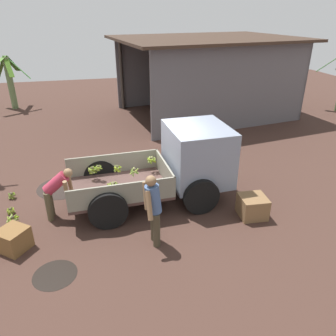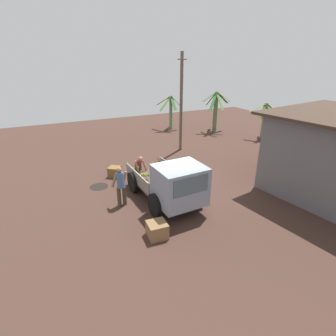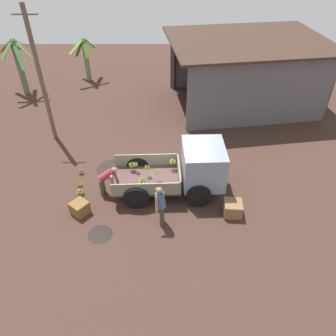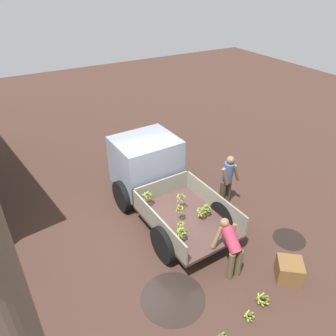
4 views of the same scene
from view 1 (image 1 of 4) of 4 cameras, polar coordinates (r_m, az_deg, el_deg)
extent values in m
plane|color=#412A23|center=(9.68, -3.08, -3.96)|extent=(36.00, 36.00, 0.00)
cylinder|color=#2B221D|center=(10.33, -17.94, -3.21)|extent=(1.47, 1.47, 0.01)
cylinder|color=black|center=(7.28, -19.08, -17.18)|extent=(0.88, 0.88, 0.01)
cube|color=#4A332E|center=(8.86, -8.61, -3.42)|extent=(2.69, 1.98, 0.08)
cube|color=gray|center=(9.52, -9.51, 0.86)|extent=(2.62, 0.16, 0.56)
cube|color=gray|center=(7.91, -7.82, -4.53)|extent=(2.62, 0.16, 0.56)
cube|color=gray|center=(8.92, -0.56, -0.56)|extent=(0.13, 1.88, 0.56)
cube|color=gray|center=(9.01, 5.16, 2.52)|extent=(1.65, 1.90, 1.54)
cube|color=#4C606B|center=(9.20, 9.91, 4.79)|extent=(0.09, 1.47, 0.68)
cylinder|color=black|center=(10.09, 1.79, 0.46)|extent=(0.97, 0.26, 0.96)
cylinder|color=black|center=(8.48, 5.77, -4.97)|extent=(0.97, 0.26, 0.96)
cylinder|color=black|center=(9.71, -11.70, -1.20)|extent=(0.97, 0.26, 0.96)
cylinder|color=black|center=(8.01, -10.39, -7.30)|extent=(0.97, 0.26, 0.96)
sphere|color=#4E4733|center=(9.06, -12.02, 0.32)|extent=(0.06, 0.06, 0.06)
cylinder|color=olive|center=(9.05, -11.69, 0.00)|extent=(0.11, 0.14, 0.11)
cylinder|color=olive|center=(9.10, -11.72, 0.06)|extent=(0.08, 0.13, 0.13)
cylinder|color=olive|center=(9.12, -11.83, 0.08)|extent=(0.12, 0.10, 0.14)
cylinder|color=olive|center=(9.13, -12.11, 0.16)|extent=(0.15, 0.07, 0.12)
cylinder|color=olive|center=(9.10, -12.30, 0.05)|extent=(0.09, 0.14, 0.12)
cylinder|color=#9CB13C|center=(9.07, -12.24, -0.10)|extent=(0.07, 0.13, 0.14)
cylinder|color=#8BA333|center=(9.05, -12.14, -0.13)|extent=(0.13, 0.10, 0.13)
cylinder|color=#8BAB2C|center=(9.02, -11.86, -0.04)|extent=(0.15, 0.08, 0.10)
sphere|color=#48412F|center=(9.16, -13.04, 0.02)|extent=(0.08, 0.08, 0.08)
cylinder|color=olive|center=(9.16, -12.53, -0.30)|extent=(0.10, 0.20, 0.14)
cylinder|color=olive|center=(9.21, -12.57, -0.18)|extent=(0.12, 0.20, 0.14)
cylinder|color=#76A020|center=(9.25, -12.85, -0.14)|extent=(0.19, 0.11, 0.15)
cylinder|color=olive|center=(9.25, -13.22, -0.16)|extent=(0.19, 0.12, 0.15)
cylinder|color=olive|center=(9.22, -13.33, -0.41)|extent=(0.10, 0.17, 0.18)
cylinder|color=olive|center=(9.16, -13.36, -0.51)|extent=(0.13, 0.18, 0.16)
cylinder|color=#879C44|center=(9.12, -13.18, -0.53)|extent=(0.20, 0.12, 0.15)
cylinder|color=olive|center=(9.14, -12.77, -0.52)|extent=(0.17, 0.13, 0.17)
sphere|color=#4C4531|center=(8.80, -8.82, 0.25)|extent=(0.07, 0.07, 0.07)
cylinder|color=olive|center=(8.81, -8.45, -0.19)|extent=(0.11, 0.15, 0.16)
cylinder|color=olive|center=(8.85, -8.43, 0.01)|extent=(0.10, 0.17, 0.14)
cylinder|color=olive|center=(8.88, -8.73, -0.06)|extent=(0.14, 0.08, 0.17)
cylinder|color=olive|center=(8.87, -9.08, -0.03)|extent=(0.15, 0.13, 0.15)
cylinder|color=olive|center=(8.83, -9.20, -0.14)|extent=(0.06, 0.17, 0.15)
cylinder|color=olive|center=(8.78, -8.99, -0.29)|extent=(0.15, 0.12, 0.15)
cylinder|color=#9BB02A|center=(8.79, -8.71, -0.32)|extent=(0.15, 0.06, 0.17)
sphere|color=brown|center=(9.34, -2.86, 1.76)|extent=(0.08, 0.08, 0.08)
cylinder|color=olive|center=(9.39, -3.32, 1.44)|extent=(0.13, 0.20, 0.16)
cylinder|color=olive|center=(9.33, -3.23, 1.27)|extent=(0.13, 0.20, 0.16)
cylinder|color=olive|center=(9.29, -2.77, 1.27)|extent=(0.21, 0.05, 0.12)
cylinder|color=olive|center=(9.34, -2.50, 1.24)|extent=(0.17, 0.16, 0.17)
cylinder|color=#99AE48|center=(9.38, -2.35, 1.47)|extent=(0.06, 0.21, 0.14)
cylinder|color=#92AF45|center=(9.43, -2.69, 1.40)|extent=(0.16, 0.13, 0.20)
cylinder|color=olive|center=(9.43, -3.15, 1.68)|extent=(0.21, 0.12, 0.12)
sphere|color=brown|center=(8.38, -9.35, -2.59)|extent=(0.07, 0.07, 0.07)
cylinder|color=olive|center=(8.40, -9.02, -2.91)|extent=(0.06, 0.13, 0.12)
cylinder|color=olive|center=(8.44, -9.07, -2.70)|extent=(0.11, 0.13, 0.10)
cylinder|color=olive|center=(8.45, -9.43, -2.70)|extent=(0.14, 0.06, 0.10)
cylinder|color=olive|center=(8.42, -9.70, -2.81)|extent=(0.07, 0.14, 0.09)
cylinder|color=olive|center=(8.37, -9.64, -2.94)|extent=(0.11, 0.13, 0.09)
cylinder|color=olive|center=(8.36, -9.24, -3.01)|extent=(0.14, 0.06, 0.10)
sphere|color=#4F4733|center=(8.21, -9.47, -3.06)|extent=(0.07, 0.07, 0.07)
cylinder|color=olive|center=(8.19, -9.80, -3.57)|extent=(0.14, 0.16, 0.13)
cylinder|color=olive|center=(8.17, -9.49, -3.59)|extent=(0.19, 0.07, 0.11)
cylinder|color=olive|center=(8.20, -9.08, -3.55)|extent=(0.14, 0.15, 0.15)
cylinder|color=#9CAD37|center=(8.24, -8.94, -3.26)|extent=(0.05, 0.18, 0.11)
cylinder|color=olive|center=(8.27, -9.07, -3.17)|extent=(0.14, 0.17, 0.12)
cylinder|color=olive|center=(8.29, -9.46, -3.30)|extent=(0.16, 0.04, 0.16)
cylinder|color=olive|center=(8.27, -9.84, -3.21)|extent=(0.15, 0.16, 0.11)
cylinder|color=olive|center=(8.23, -9.98, -3.36)|extent=(0.05, 0.18, 0.11)
sphere|color=brown|center=(8.59, -5.88, -0.19)|extent=(0.08, 0.08, 0.08)
cylinder|color=#8AA73B|center=(8.66, -6.25, -0.50)|extent=(0.16, 0.16, 0.16)
cylinder|color=olive|center=(8.61, -6.20, -0.80)|extent=(0.07, 0.16, 0.20)
cylinder|color=#85A543|center=(8.53, -5.81, -0.75)|extent=(0.21, 0.05, 0.12)
cylinder|color=olive|center=(8.60, -5.41, -0.70)|extent=(0.11, 0.18, 0.18)
cylinder|color=#9EB04B|center=(8.67, -5.66, -0.52)|extent=(0.16, 0.13, 0.19)
sphere|color=brown|center=(8.38, -9.66, -2.75)|extent=(0.08, 0.08, 0.08)
cylinder|color=#889F43|center=(8.47, -9.82, -2.86)|extent=(0.20, 0.09, 0.14)
cylinder|color=#7EA225|center=(8.43, -10.06, -3.21)|extent=(0.09, 0.18, 0.18)
cylinder|color=olive|center=(8.37, -10.13, -3.24)|extent=(0.12, 0.20, 0.13)
cylinder|color=olive|center=(8.35, -9.71, -3.40)|extent=(0.20, 0.09, 0.16)
cylinder|color=olive|center=(8.34, -9.25, -3.21)|extent=(0.19, 0.15, 0.11)
cylinder|color=olive|center=(8.40, -9.05, -2.98)|extent=(0.06, 0.21, 0.11)
cylinder|color=#9DAE43|center=(8.46, -9.36, -3.05)|extent=(0.16, 0.14, 0.18)
cube|color=#5E5A5F|center=(18.77, 17.07, 15.48)|extent=(0.89, 5.37, 3.54)
cube|color=#5E5A5F|center=(19.07, 2.67, 16.68)|extent=(7.51, 1.20, 3.54)
cube|color=#5E5A5F|center=(14.49, 11.61, 13.25)|extent=(7.51, 1.20, 3.54)
cube|color=#39271C|center=(16.49, 6.90, 21.49)|extent=(9.19, 7.37, 0.12)
cylinder|color=#3F3833|center=(17.71, -8.10, 15.75)|extent=(0.16, 0.16, 3.54)
cylinder|color=#3F3833|center=(13.09, -2.52, 12.43)|extent=(0.16, 0.16, 3.54)
cube|color=#29571F|center=(19.18, 26.79, 16.34)|extent=(1.20, 1.08, 1.18)
cylinder|color=#698351|center=(19.49, -25.74, 13.13)|extent=(0.32, 0.32, 2.66)
cube|color=#407D38|center=(19.29, -24.66, 15.63)|extent=(1.05, 0.23, 1.20)
cube|color=#2C581D|center=(19.85, -25.53, 16.10)|extent=(0.58, 1.18, 0.93)
cube|color=#3D5C23|center=(19.78, -27.12, 15.10)|extent=(0.94, 0.84, 1.38)
cube|color=#46731F|center=(18.93, -26.03, 15.60)|extent=(0.54, 0.90, 0.95)
cylinder|color=#413A29|center=(7.36, -2.00, -10.79)|extent=(0.17, 0.17, 0.84)
cylinder|color=#413A29|center=(7.54, -2.44, -9.76)|extent=(0.17, 0.17, 0.84)
cylinder|color=#44608F|center=(7.03, -2.57, -5.41)|extent=(0.38, 0.32, 0.68)
sphere|color=#8C6746|center=(6.80, -3.00, -2.27)|extent=(0.24, 0.24, 0.24)
cylinder|color=#8C6746|center=(6.84, -3.30, -6.55)|extent=(0.12, 0.33, 0.62)
cylinder|color=#8C6746|center=(7.20, -3.86, -4.85)|extent=(0.12, 0.29, 0.62)
cylinder|color=brown|center=(8.90, -19.81, -5.61)|extent=(0.16, 0.16, 0.78)
cylinder|color=brown|center=(8.71, -20.03, -6.36)|extent=(0.16, 0.16, 0.78)
cylinder|color=#B23047|center=(8.48, -18.95, -2.54)|extent=(0.68, 0.34, 0.61)
sphere|color=#8C6746|center=(8.30, -17.03, -0.81)|extent=(0.22, 0.22, 0.22)
cylinder|color=#8C6746|center=(8.65, -16.75, -2.46)|extent=(0.12, 0.29, 0.58)
cylinder|color=#8C6746|center=(8.32, -17.28, -3.79)|extent=(0.12, 0.22, 0.59)
sphere|color=#4B4431|center=(9.01, -25.49, -7.78)|extent=(0.08, 0.08, 0.08)
cylinder|color=olive|center=(9.04, -26.01, -8.20)|extent=(0.10, 0.23, 0.14)
cylinder|color=olive|center=(9.01, -25.52, -8.50)|extent=(0.19, 0.07, 0.20)
cylinder|color=olive|center=(8.99, -25.19, -8.40)|extent=(0.20, 0.15, 0.18)
cylinder|color=olive|center=(9.02, -24.88, -8.13)|extent=(0.07, 0.22, 0.16)
cylinder|color=olive|center=(9.09, -25.00, -7.82)|extent=(0.20, 0.17, 0.15)
cylinder|color=olive|center=(9.12, -25.40, -7.85)|extent=(0.22, 0.07, 0.16)
cylinder|color=#95B046|center=(9.10, -25.88, -7.95)|extent=(0.15, 0.22, 0.14)
sphere|color=brown|center=(10.19, -25.63, -4.05)|extent=(0.09, 0.09, 0.09)
cylinder|color=#9AB231|center=(10.26, -25.81, -4.34)|extent=(0.11, 0.15, 0.15)
cylinder|color=olive|center=(10.23, -25.91, -4.41)|extent=(0.07, 0.17, 0.14)
cylinder|color=olive|center=(10.20, -25.70, -4.55)|extent=(0.14, 0.09, 0.17)
cylinder|color=olive|center=(10.19, -25.47, -4.52)|extent=(0.14, 0.10, 0.16)
cylinder|color=olive|center=(10.18, -25.22, -4.28)|extent=(0.08, 0.18, 0.11)
cylinder|color=#5D7B19|center=(10.25, -25.35, -4.28)|extent=(0.14, 0.12, 0.16)
cylinder|color=olive|center=(10.27, -25.55, -4.19)|extent=(0.17, 0.06, 0.14)
sphere|color=#4D4632|center=(9.50, -25.79, -6.45)|extent=(0.08, 0.08, 0.08)
cylinder|color=#94AE25|center=(9.51, -25.32, -6.58)|extent=(0.07, 0.18, 0.10)
cylinder|color=#92B133|center=(9.57, -25.61, -6.59)|extent=(0.16, 0.06, 0.14)
cylinder|color=olive|center=(9.58, -25.90, -6.58)|extent=(0.16, 0.13, 0.13)
cylinder|color=olive|center=(9.53, -26.04, -6.84)|extent=(0.06, 0.15, 0.15)
cylinder|color=olive|center=(9.48, -25.88, -6.95)|extent=(0.16, 0.08, 0.14)
cylinder|color=#89A236|center=(9.47, -25.50, -6.85)|extent=(0.14, 0.14, 0.13)
sphere|color=#49422F|center=(8.18, -25.44, -11.91)|extent=(0.08, 0.08, 0.08)
cylinder|color=olive|center=(8.24, -25.77, -12.24)|extent=(0.07, 0.17, 0.15)
cylinder|color=olive|center=(8.17, -25.77, -12.42)|extent=(0.17, 0.15, 0.11)
cylinder|color=olive|center=(8.15, -25.25, -12.47)|extent=(0.18, 0.11, 0.13)
cylinder|color=olive|center=(8.19, -24.88, -12.16)|extent=(0.05, 0.18, 0.12)
cylinder|color=olive|center=(8.23, -25.00, -11.87)|extent=(0.17, 0.15, 0.10)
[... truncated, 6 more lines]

